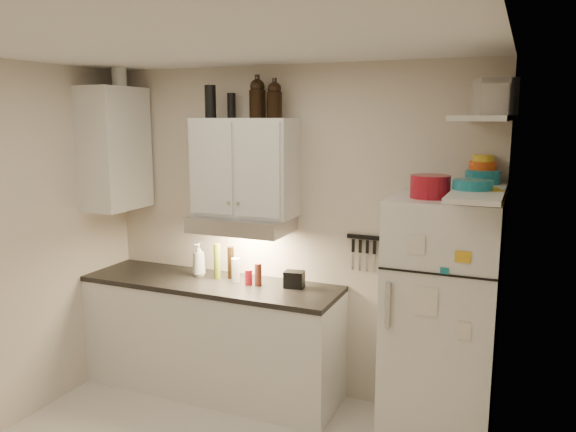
% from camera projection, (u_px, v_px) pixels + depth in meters
% --- Properties ---
extents(ceiling, '(3.20, 3.00, 0.02)m').
position_uv_depth(ceiling, '(174.00, 37.00, 2.87)').
color(ceiling, white).
rests_on(ceiling, ground).
extents(back_wall, '(3.20, 0.02, 2.60)m').
position_uv_depth(back_wall, '(289.00, 233.00, 4.47)').
color(back_wall, beige).
rests_on(back_wall, ground).
extents(right_wall, '(0.02, 3.00, 2.60)m').
position_uv_depth(right_wall, '(491.00, 325.00, 2.48)').
color(right_wall, beige).
rests_on(right_wall, ground).
extents(base_cabinet, '(2.10, 0.60, 0.88)m').
position_uv_depth(base_cabinet, '(212.00, 338.00, 4.55)').
color(base_cabinet, white).
rests_on(base_cabinet, floor).
extents(countertop, '(2.10, 0.62, 0.04)m').
position_uv_depth(countertop, '(211.00, 283.00, 4.47)').
color(countertop, black).
rests_on(countertop, base_cabinet).
extents(upper_cabinet, '(0.80, 0.33, 0.75)m').
position_uv_depth(upper_cabinet, '(245.00, 167.00, 4.33)').
color(upper_cabinet, white).
rests_on(upper_cabinet, back_wall).
extents(side_cabinet, '(0.33, 0.55, 1.00)m').
position_uv_depth(side_cabinet, '(115.00, 149.00, 4.63)').
color(side_cabinet, white).
rests_on(side_cabinet, left_wall).
extents(range_hood, '(0.76, 0.46, 0.12)m').
position_uv_depth(range_hood, '(242.00, 224.00, 4.35)').
color(range_hood, silver).
rests_on(range_hood, back_wall).
extents(fridge, '(0.70, 0.68, 1.70)m').
position_uv_depth(fridge, '(441.00, 323.00, 3.74)').
color(fridge, white).
rests_on(fridge, floor).
extents(shelf_hi, '(0.30, 0.95, 0.03)m').
position_uv_depth(shelf_hi, '(483.00, 118.00, 3.31)').
color(shelf_hi, white).
rests_on(shelf_hi, right_wall).
extents(shelf_lo, '(0.30, 0.95, 0.03)m').
position_uv_depth(shelf_lo, '(479.00, 192.00, 3.39)').
color(shelf_lo, white).
rests_on(shelf_lo, right_wall).
extents(knife_strip, '(0.42, 0.02, 0.03)m').
position_uv_depth(knife_strip, '(374.00, 238.00, 4.17)').
color(knife_strip, black).
rests_on(knife_strip, back_wall).
extents(dutch_oven, '(0.30, 0.30, 0.15)m').
position_uv_depth(dutch_oven, '(430.00, 187.00, 3.55)').
color(dutch_oven, maroon).
rests_on(dutch_oven, fridge).
extents(book_stack, '(0.24, 0.27, 0.08)m').
position_uv_depth(book_stack, '(485.00, 195.00, 3.41)').
color(book_stack, gold).
rests_on(book_stack, fridge).
extents(spice_jar, '(0.06, 0.06, 0.10)m').
position_uv_depth(spice_jar, '(457.00, 190.00, 3.58)').
color(spice_jar, silver).
rests_on(spice_jar, fridge).
extents(stock_pot, '(0.30, 0.30, 0.19)m').
position_uv_depth(stock_pot, '(492.00, 100.00, 3.50)').
color(stock_pot, silver).
rests_on(stock_pot, shelf_hi).
extents(tin_a, '(0.26, 0.25, 0.21)m').
position_uv_depth(tin_a, '(495.00, 97.00, 3.25)').
color(tin_a, '#AAAAAD').
rests_on(tin_a, shelf_hi).
extents(tin_b, '(0.21, 0.21, 0.17)m').
position_uv_depth(tin_b, '(493.00, 100.00, 3.02)').
color(tin_b, '#AAAAAD').
rests_on(tin_b, shelf_hi).
extents(bowl_teal, '(0.22, 0.22, 0.09)m').
position_uv_depth(bowl_teal, '(482.00, 177.00, 3.68)').
color(bowl_teal, '#187789').
rests_on(bowl_teal, shelf_lo).
extents(bowl_orange, '(0.18, 0.18, 0.05)m').
position_uv_depth(bowl_orange, '(483.00, 165.00, 3.73)').
color(bowl_orange, '#E34F15').
rests_on(bowl_orange, bowl_teal).
extents(bowl_yellow, '(0.14, 0.14, 0.04)m').
position_uv_depth(bowl_yellow, '(483.00, 158.00, 3.72)').
color(bowl_yellow, gold).
rests_on(bowl_yellow, bowl_orange).
extents(plates, '(0.24, 0.24, 0.06)m').
position_uv_depth(plates, '(473.00, 185.00, 3.38)').
color(plates, '#187789').
rests_on(plates, shelf_lo).
extents(growler_a, '(0.15, 0.15, 0.30)m').
position_uv_depth(growler_a, '(257.00, 98.00, 4.24)').
color(growler_a, black).
rests_on(growler_a, upper_cabinet).
extents(growler_b, '(0.12, 0.12, 0.27)m').
position_uv_depth(growler_b, '(275.00, 100.00, 4.17)').
color(growler_b, black).
rests_on(growler_b, upper_cabinet).
extents(thermos_a, '(0.08, 0.08, 0.19)m').
position_uv_depth(thermos_a, '(231.00, 106.00, 4.37)').
color(thermos_a, black).
rests_on(thermos_a, upper_cabinet).
extents(thermos_b, '(0.09, 0.09, 0.25)m').
position_uv_depth(thermos_b, '(210.00, 102.00, 4.31)').
color(thermos_b, black).
rests_on(thermos_b, upper_cabinet).
extents(side_jar, '(0.13, 0.13, 0.16)m').
position_uv_depth(side_jar, '(119.00, 76.00, 4.51)').
color(side_jar, silver).
rests_on(side_jar, side_cabinet).
extents(soap_bottle, '(0.14, 0.14, 0.31)m').
position_uv_depth(soap_bottle, '(199.00, 258.00, 4.59)').
color(soap_bottle, white).
rests_on(soap_bottle, countertop).
extents(pepper_mill, '(0.07, 0.07, 0.18)m').
position_uv_depth(pepper_mill, '(258.00, 275.00, 4.33)').
color(pepper_mill, '#5B241B').
rests_on(pepper_mill, countertop).
extents(oil_bottle, '(0.07, 0.07, 0.29)m').
position_uv_depth(oil_bottle, '(217.00, 261.00, 4.51)').
color(oil_bottle, olive).
rests_on(oil_bottle, countertop).
extents(vinegar_bottle, '(0.06, 0.06, 0.26)m').
position_uv_depth(vinegar_bottle, '(231.00, 263.00, 4.52)').
color(vinegar_bottle, black).
rests_on(vinegar_bottle, countertop).
extents(clear_bottle, '(0.06, 0.06, 0.19)m').
position_uv_depth(clear_bottle, '(236.00, 270.00, 4.42)').
color(clear_bottle, silver).
rests_on(clear_bottle, countertop).
extents(red_jar, '(0.07, 0.07, 0.12)m').
position_uv_depth(red_jar, '(249.00, 277.00, 4.35)').
color(red_jar, maroon).
rests_on(red_jar, countertop).
extents(caddy, '(0.16, 0.13, 0.13)m').
position_uv_depth(caddy, '(294.00, 279.00, 4.29)').
color(caddy, black).
rests_on(caddy, countertop).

